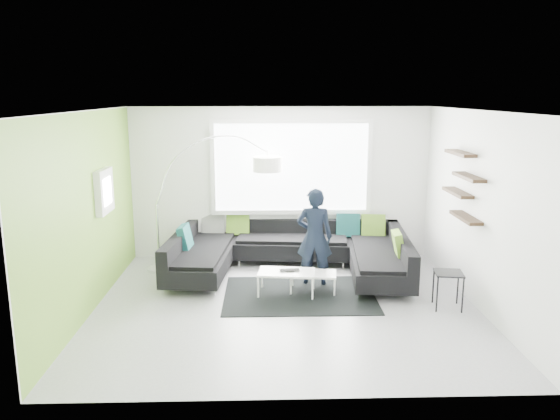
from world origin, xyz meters
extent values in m
plane|color=gray|center=(0.00, 0.00, 0.00)|extent=(5.50, 5.50, 0.00)
cube|color=silver|center=(0.00, 2.50, 1.40)|extent=(5.50, 0.04, 2.80)
cube|color=silver|center=(0.00, -2.50, 1.40)|extent=(5.50, 0.04, 2.80)
cube|color=silver|center=(-2.75, 0.00, 1.40)|extent=(0.04, 5.00, 2.80)
cube|color=silver|center=(2.75, 0.00, 1.40)|extent=(0.04, 5.00, 2.80)
cube|color=white|center=(0.00, 0.00, 2.80)|extent=(5.50, 5.00, 0.04)
cube|color=#6B9E33|center=(-2.74, 0.00, 1.40)|extent=(0.01, 5.00, 2.80)
cube|color=white|center=(0.20, 2.46, 1.70)|extent=(2.96, 0.06, 1.68)
cube|color=white|center=(-2.68, 0.60, 1.60)|extent=(0.12, 0.66, 0.66)
cube|color=black|center=(2.64, 0.40, 1.70)|extent=(0.20, 1.24, 0.95)
cube|color=black|center=(0.12, 1.37, 0.21)|extent=(4.12, 2.79, 0.41)
cube|color=black|center=(0.12, 1.37, 0.57)|extent=(4.12, 2.79, 0.31)
cube|color=#4C7219|center=(0.12, 1.37, 0.63)|extent=(3.50, 0.55, 0.43)
cube|color=black|center=(0.23, 0.41, 0.01)|extent=(2.30, 1.68, 0.01)
cube|color=white|center=(0.24, 0.52, 0.18)|extent=(1.18, 0.78, 0.36)
cube|color=black|center=(2.32, -0.16, 0.27)|extent=(0.44, 0.44, 0.53)
imported|color=black|center=(0.50, 0.93, 0.79)|extent=(0.68, 0.54, 1.57)
imported|color=black|center=(0.08, 0.44, 0.37)|extent=(0.35, 0.26, 0.02)
camera|label=1|loc=(-0.32, -7.48, 3.02)|focal=35.00mm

